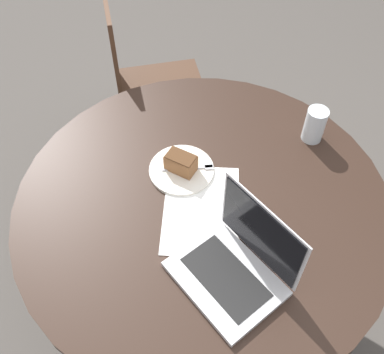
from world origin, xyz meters
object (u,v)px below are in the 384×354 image
plate (182,170)px  laptop (235,266)px  chair (146,87)px  coffee_glass (251,225)px

plate → laptop: bearing=51.4°
chair → plate: chair is taller
plate → laptop: laptop is taller
coffee_glass → laptop: size_ratio=0.26×
coffee_glass → laptop: (0.14, 0.02, -0.00)m
chair → coffee_glass: 1.09m
chair → laptop: bearing=5.1°
chair → laptop: (0.80, 0.84, 0.29)m
coffee_glass → laptop: laptop is taller
plate → coffee_glass: bearing=69.2°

